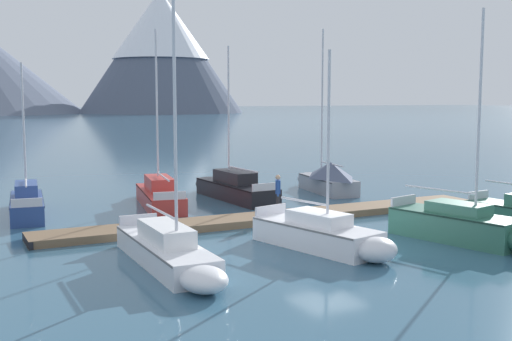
{
  "coord_description": "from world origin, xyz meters",
  "views": [
    {
      "loc": [
        -13.18,
        -19.99,
        5.34
      ],
      "look_at": [
        0.0,
        6.0,
        2.0
      ],
      "focal_mm": 44.57,
      "sensor_mm": 36.0,
      "label": 1
    }
  ],
  "objects": [
    {
      "name": "mountain_shoulder_ridge",
      "position": [
        60.98,
        201.79,
        23.31
      ],
      "size": [
        58.63,
        58.63,
        43.53
      ],
      "color": "#4C566B",
      "rests_on": "ground"
    },
    {
      "name": "sailboat_nearest_berth",
      "position": [
        -9.56,
        10.42,
        0.59
      ],
      "size": [
        2.04,
        6.67,
        6.93
      ],
      "color": "navy",
      "rests_on": "ground"
    },
    {
      "name": "sailboat_second_berth",
      "position": [
        -6.75,
        -1.28,
        0.53
      ],
      "size": [
        1.64,
        7.35,
        8.56
      ],
      "color": "white",
      "rests_on": "ground"
    },
    {
      "name": "dock",
      "position": [
        0.0,
        4.0,
        0.15
      ],
      "size": [
        20.86,
        2.08,
        0.3
      ],
      "color": "brown",
      "rests_on": "ground"
    },
    {
      "name": "person_on_dock",
      "position": [
        0.15,
        4.16,
        1.26
      ],
      "size": [
        0.37,
        0.53,
        1.69
      ],
      "color": "#232328",
      "rests_on": "dock"
    },
    {
      "name": "sailboat_outer_slip",
      "position": [
        4.24,
        -3.06,
        0.63
      ],
      "size": [
        3.01,
        6.44,
        8.49
      ],
      "color": "#336B56",
      "rests_on": "ground"
    },
    {
      "name": "sailboat_mid_dock_starboard",
      "position": [
        -1.12,
        -1.5,
        0.55
      ],
      "size": [
        2.89,
        6.09,
        6.97
      ],
      "color": "silver",
      "rests_on": "ground"
    },
    {
      "name": "sailboat_mid_dock_port",
      "position": [
        -3.37,
        10.14,
        0.58
      ],
      "size": [
        2.71,
        7.41,
        8.66
      ],
      "color": "#B2332D",
      "rests_on": "ground"
    },
    {
      "name": "sailboat_end_of_dock",
      "position": [
        6.65,
        10.21,
        0.83
      ],
      "size": [
        2.52,
        6.05,
        9.23
      ],
      "color": "#93939E",
      "rests_on": "ground"
    },
    {
      "name": "ground_plane",
      "position": [
        0.0,
        0.0,
        0.0
      ],
      "size": [
        700.0,
        700.0,
        0.0
      ],
      "primitive_type": "plane",
      "color": "#335B75"
    },
    {
      "name": "sailboat_far_berth",
      "position": [
        0.83,
        10.41,
        0.6
      ],
      "size": [
        2.05,
        7.36,
        8.05
      ],
      "color": "black",
      "rests_on": "ground"
    }
  ]
}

